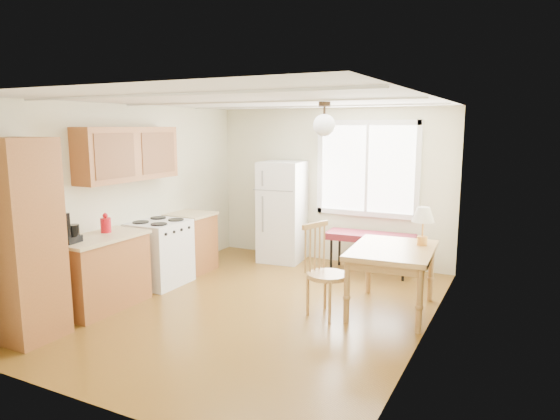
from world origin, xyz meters
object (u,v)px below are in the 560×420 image
Objects in this scene: refrigerator at (282,212)px; bench at (370,238)px; dining_table at (392,256)px; chair at (321,263)px.

bench is at bearing -8.05° from refrigerator.
dining_table reaches higher than bench.
dining_table is (2.21, -1.48, -0.14)m from refrigerator.
refrigerator is 2.46m from chair.
bench is (1.51, -0.05, -0.28)m from refrigerator.
dining_table is (0.69, -1.43, 0.14)m from bench.
dining_table is 1.21× the size of chair.
chair reaches higher than bench.
refrigerator is at bearing 174.41° from bench.
chair is at bearing -58.77° from refrigerator.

